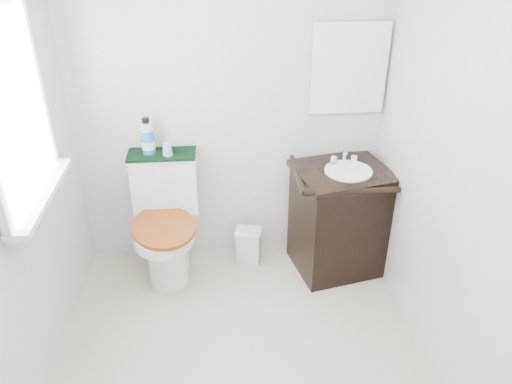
{
  "coord_description": "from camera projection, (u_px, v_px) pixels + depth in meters",
  "views": [
    {
      "loc": [
        -0.09,
        -2.11,
        2.38
      ],
      "look_at": [
        0.15,
        0.75,
        0.76
      ],
      "focal_mm": 35.0,
      "sensor_mm": 36.0,
      "label": 1
    }
  ],
  "objects": [
    {
      "name": "vanity",
      "position": [
        339.0,
        217.0,
        3.64
      ],
      "size": [
        0.74,
        0.67,
        0.92
      ],
      "color": "black",
      "rests_on": "floor"
    },
    {
      "name": "wall_left",
      "position": [
        5.0,
        199.0,
        2.34
      ],
      "size": [
        0.0,
        2.4,
        2.4
      ],
      "primitive_type": "plane",
      "rotation": [
        1.57,
        0.0,
        1.57
      ],
      "color": "silver",
      "rests_on": "ground"
    },
    {
      "name": "towel",
      "position": [
        162.0,
        154.0,
        3.48
      ],
      "size": [
        0.48,
        0.22,
        0.02
      ],
      "primitive_type": "cube",
      "color": "black",
      "rests_on": "toilet"
    },
    {
      "name": "window",
      "position": [
        12.0,
        110.0,
        2.39
      ],
      "size": [
        0.02,
        0.7,
        0.9
      ],
      "primitive_type": "cube",
      "color": "white",
      "rests_on": "wall_left"
    },
    {
      "name": "mouthwash_bottle",
      "position": [
        147.0,
        137.0,
        3.42
      ],
      "size": [
        0.09,
        0.09,
        0.26
      ],
      "color": "blue",
      "rests_on": "towel"
    },
    {
      "name": "soap_bar",
      "position": [
        333.0,
        163.0,
        3.51
      ],
      "size": [
        0.07,
        0.05,
        0.02
      ],
      "primitive_type": "ellipsoid",
      "color": "#166B62",
      "rests_on": "vanity"
    },
    {
      "name": "floor",
      "position": [
        242.0,
        363.0,
        3.01
      ],
      "size": [
        2.4,
        2.4,
        0.0
      ],
      "primitive_type": "plane",
      "color": "beige",
      "rests_on": "ground"
    },
    {
      "name": "toilet",
      "position": [
        167.0,
        226.0,
        3.62
      ],
      "size": [
        0.53,
        0.7,
        0.89
      ],
      "color": "white",
      "rests_on": "floor"
    },
    {
      "name": "wall_back",
      "position": [
        230.0,
        106.0,
        3.46
      ],
      "size": [
        2.4,
        0.0,
        2.4
      ],
      "primitive_type": "plane",
      "rotation": [
        1.57,
        0.0,
        0.0
      ],
      "color": "silver",
      "rests_on": "ground"
    },
    {
      "name": "mirror",
      "position": [
        349.0,
        69.0,
        3.38
      ],
      "size": [
        0.5,
        0.02,
        0.6
      ],
      "primitive_type": "cube",
      "color": "silver",
      "rests_on": "wall_back"
    },
    {
      "name": "cup",
      "position": [
        167.0,
        149.0,
        3.43
      ],
      "size": [
        0.07,
        0.07,
        0.09
      ],
      "primitive_type": "cone",
      "color": "#83AED6",
      "rests_on": "towel"
    },
    {
      "name": "wall_right",
      "position": [
        457.0,
        181.0,
        2.5
      ],
      "size": [
        0.0,
        2.4,
        2.4
      ],
      "primitive_type": "plane",
      "rotation": [
        1.57,
        0.0,
        -1.57
      ],
      "color": "silver",
      "rests_on": "ground"
    },
    {
      "name": "trash_bin",
      "position": [
        249.0,
        245.0,
        3.83
      ],
      "size": [
        0.22,
        0.19,
        0.28
      ],
      "color": "silver",
      "rests_on": "floor"
    }
  ]
}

